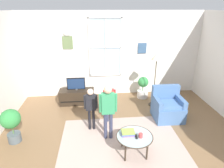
# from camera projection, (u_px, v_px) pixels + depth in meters

# --- Properties ---
(ground_plane) EXTENTS (6.49, 6.50, 0.02)m
(ground_plane) POSITION_uv_depth(u_px,v_px,m) (126.00, 151.00, 4.13)
(ground_plane) COLOR brown
(back_wall) EXTENTS (5.89, 0.17, 2.79)m
(back_wall) POSITION_uv_depth(u_px,v_px,m) (112.00, 54.00, 6.38)
(back_wall) COLOR silver
(back_wall) RESTS_ON ground_plane
(area_rug) EXTENTS (2.75, 2.01, 0.01)m
(area_rug) POSITION_uv_depth(u_px,v_px,m) (121.00, 142.00, 4.39)
(area_rug) COLOR tan
(area_rug) RESTS_ON ground_plane
(tv_stand) EXTENTS (1.08, 0.43, 0.46)m
(tv_stand) POSITION_uv_depth(u_px,v_px,m) (77.00, 97.00, 6.06)
(tv_stand) COLOR #2D2319
(tv_stand) RESTS_ON ground_plane
(television) EXTENTS (0.56, 0.08, 0.40)m
(television) POSITION_uv_depth(u_px,v_px,m) (76.00, 84.00, 5.89)
(television) COLOR #4C4C4C
(television) RESTS_ON tv_stand
(armchair) EXTENTS (0.76, 0.74, 0.87)m
(armchair) POSITION_uv_depth(u_px,v_px,m) (167.00, 107.00, 5.24)
(armchair) COLOR #476B9E
(armchair) RESTS_ON ground_plane
(coffee_table) EXTENTS (0.76, 0.76, 0.43)m
(coffee_table) POSITION_uv_depth(u_px,v_px,m) (134.00, 137.00, 3.92)
(coffee_table) COLOR #99B2B7
(coffee_table) RESTS_ON ground_plane
(book_stack) EXTENTS (0.27, 0.20, 0.10)m
(book_stack) POSITION_uv_depth(u_px,v_px,m) (128.00, 133.00, 3.92)
(book_stack) COLOR #9D71C3
(book_stack) RESTS_ON coffee_table
(cup) EXTENTS (0.08, 0.08, 0.09)m
(cup) POSITION_uv_depth(u_px,v_px,m) (141.00, 135.00, 3.85)
(cup) COLOR #BF3F3F
(cup) RESTS_ON coffee_table
(remote_near_books) EXTENTS (0.04, 0.14, 0.02)m
(remote_near_books) POSITION_uv_depth(u_px,v_px,m) (136.00, 137.00, 3.87)
(remote_near_books) COLOR black
(remote_near_books) RESTS_ON coffee_table
(person_green_shirt) EXTENTS (0.40, 0.18, 1.34)m
(person_green_shirt) POSITION_uv_depth(u_px,v_px,m) (108.00, 107.00, 4.21)
(person_green_shirt) COLOR #333851
(person_green_shirt) RESTS_ON ground_plane
(person_black_shirt) EXTENTS (0.33, 0.15, 1.11)m
(person_black_shirt) POSITION_uv_depth(u_px,v_px,m) (91.00, 105.00, 4.59)
(person_black_shirt) COLOR black
(person_black_shirt) RESTS_ON ground_plane
(person_red_shirt) EXTENTS (0.33, 0.15, 1.08)m
(person_red_shirt) POSITION_uv_depth(u_px,v_px,m) (109.00, 99.00, 4.93)
(person_red_shirt) COLOR #333851
(person_red_shirt) RESTS_ON ground_plane
(potted_plant_by_window) EXTENTS (0.36, 0.36, 0.74)m
(potted_plant_by_window) POSITION_uv_depth(u_px,v_px,m) (143.00, 87.00, 6.41)
(potted_plant_by_window) COLOR silver
(potted_plant_by_window) RESTS_ON ground_plane
(potted_plant_corner) EXTENTS (0.43, 0.43, 0.82)m
(potted_plant_corner) POSITION_uv_depth(u_px,v_px,m) (11.00, 122.00, 4.22)
(potted_plant_corner) COLOR #4C565B
(potted_plant_corner) RESTS_ON ground_plane
(floor_lamp) EXTENTS (0.32, 0.32, 1.68)m
(floor_lamp) POSITION_uv_depth(u_px,v_px,m) (156.00, 62.00, 5.51)
(floor_lamp) COLOR black
(floor_lamp) RESTS_ON ground_plane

